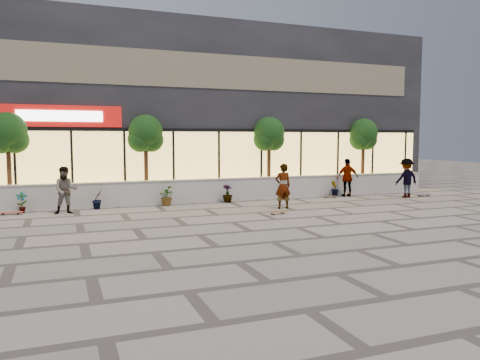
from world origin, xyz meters
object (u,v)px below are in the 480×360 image
object	(u,v)px
skateboard_right_near	(330,196)
tree_west	(8,135)
tree_east	(363,136)
skater_left	(66,190)
skater_right_far	(406,178)
tree_mideast	(269,136)
tree_midwest	(146,136)
skateboard_left	(10,212)
skater_right_near	(348,178)
skateboard_right_far	(424,194)
skater_center	(283,186)
skateboard_center	(278,212)

from	to	relation	value
skateboard_right_near	tree_west	bearing A→B (deg)	-165.81
tree_east	skater_left	world-z (taller)	tree_east
tree_west	skater_right_far	xyz separation A→B (m)	(17.62, -2.67, -2.04)
tree_mideast	tree_east	distance (m)	5.50
tree_midwest	skateboard_left	bearing A→B (deg)	-163.73
tree_west	skater_left	bearing A→B (deg)	-44.71
skater_right_near	skateboard_left	world-z (taller)	skater_right_near
tree_east	skater_right_far	xyz separation A→B (m)	(0.62, -2.67, -2.04)
tree_midwest	skateboard_left	xyz separation A→B (m)	(-5.37, -1.57, -2.90)
tree_east	skateboard_right_near	distance (m)	4.38
tree_midwest	skater_right_near	bearing A→B (deg)	-8.28
tree_east	skater_right_far	distance (m)	3.42
tree_mideast	skateboard_right_far	bearing A→B (deg)	-19.59
skater_right_far	skater_left	bearing A→B (deg)	-2.06
tree_mideast	skateboard_right_near	distance (m)	4.18
tree_mideast	skater_center	bearing A→B (deg)	-106.25
skater_right_near	skater_right_far	bearing A→B (deg)	164.05
skateboard_right_near	skater_right_near	bearing A→B (deg)	25.83
tree_mideast	tree_west	bearing A→B (deg)	180.00
skateboard_left	skateboard_right_near	size ratio (longest dim) A/B	1.23
skater_left	skateboard_right_far	world-z (taller)	skater_left
tree_west	skateboard_right_far	world-z (taller)	tree_west
tree_mideast	skater_left	size ratio (longest dim) A/B	2.17
tree_west	tree_mideast	distance (m)	11.50
tree_west	tree_east	size ratio (longest dim) A/B	1.00
tree_mideast	skater_right_far	world-z (taller)	tree_mideast
tree_midwest	skater_center	xyz separation A→B (m)	(4.88, -3.83, -2.06)
skater_left	skateboard_right_near	world-z (taller)	skater_left
skateboard_right_near	skateboard_right_far	bearing A→B (deg)	7.14
tree_midwest	skateboard_right_near	distance (m)	9.19
tree_east	skateboard_right_near	bearing A→B (deg)	-152.73
skater_center	skateboard_right_far	distance (m)	8.55
skateboard_right_far	skater_right_near	bearing A→B (deg)	163.15
skater_right_far	skateboard_left	bearing A→B (deg)	-3.45
skater_center	skater_right_near	bearing A→B (deg)	-148.52
tree_west	skateboard_left	size ratio (longest dim) A/B	4.44
tree_west	tree_east	bearing A→B (deg)	0.00
tree_east	skateboard_left	xyz separation A→B (m)	(-16.87, -1.57, -2.90)
tree_west	tree_mideast	size ratio (longest dim) A/B	1.00
tree_midwest	tree_east	bearing A→B (deg)	0.00
tree_midwest	skateboard_center	distance (m)	7.12
tree_east	skater_right_far	world-z (taller)	tree_east
skateboard_right_near	skateboard_right_far	xyz separation A→B (m)	(4.71, -1.10, 0.01)
skater_left	skateboard_right_near	xyz separation A→B (m)	(12.00, 0.57, -0.83)
tree_west	skater_right_near	xyz separation A→B (m)	(15.12, -1.40, -2.04)
skater_right_near	skateboard_right_far	distance (m)	3.97
tree_mideast	skater_right_far	distance (m)	6.98
tree_mideast	skater_right_near	xyz separation A→B (m)	(3.62, -1.40, -2.04)
tree_mideast	skater_right_near	distance (m)	4.38
skater_center	skateboard_left	bearing A→B (deg)	-8.08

